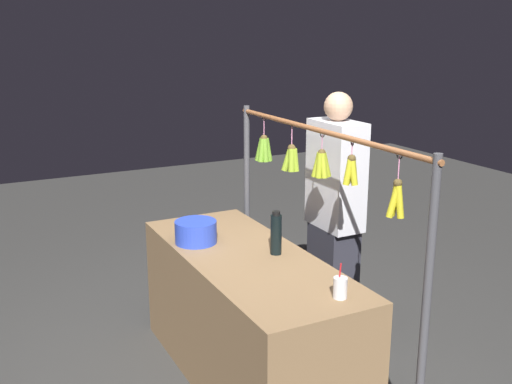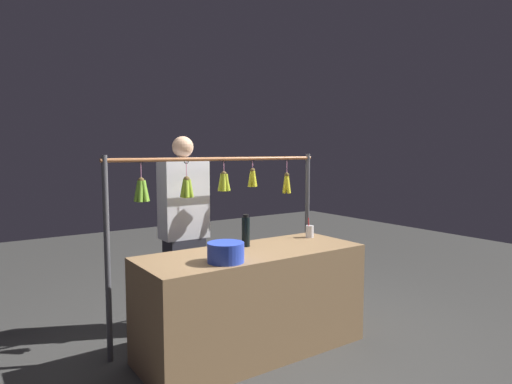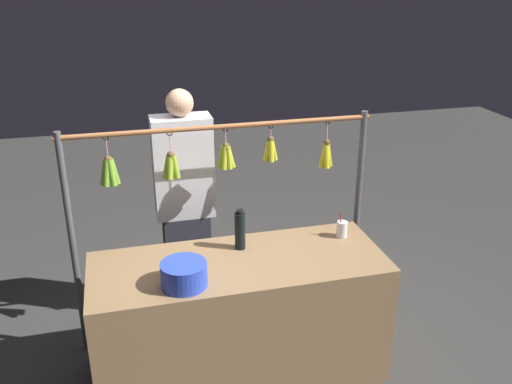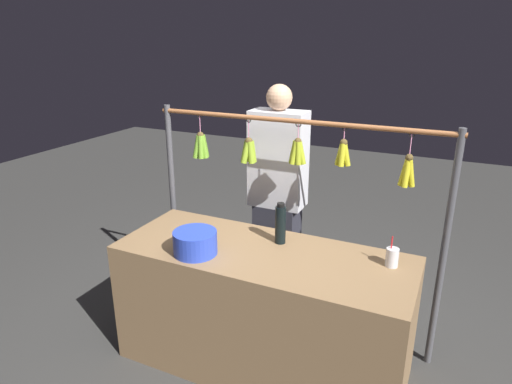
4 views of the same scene
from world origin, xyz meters
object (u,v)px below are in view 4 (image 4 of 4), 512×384
object	(u,v)px
blue_bucket	(195,243)
vendor_person	(278,200)
water_bottle	(280,224)
drink_cup	(392,257)

from	to	relation	value
blue_bucket	vendor_person	xyz separation A→B (m)	(-0.14, -0.95, -0.03)
water_bottle	vendor_person	size ratio (longest dim) A/B	0.15
water_bottle	blue_bucket	bearing A→B (deg)	41.09
vendor_person	drink_cup	bearing A→B (deg)	147.28
blue_bucket	drink_cup	world-z (taller)	drink_cup
water_bottle	drink_cup	xyz separation A→B (m)	(-0.69, 0.01, -0.07)
water_bottle	blue_bucket	size ratio (longest dim) A/B	1.01
water_bottle	vendor_person	bearing A→B (deg)	-65.92
water_bottle	drink_cup	bearing A→B (deg)	178.94
vendor_person	blue_bucket	bearing A→B (deg)	81.93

